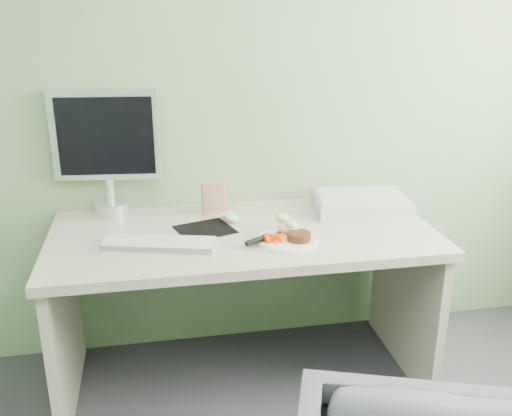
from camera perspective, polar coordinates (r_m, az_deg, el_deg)
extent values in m
plane|color=#7CA070|center=(2.60, -2.77, 13.63)|extent=(3.50, 0.00, 3.50)
cube|color=beige|center=(2.39, -1.28, -2.74)|extent=(1.60, 0.75, 0.04)
cube|color=#B3A799|center=(2.57, -18.57, -11.35)|extent=(0.04, 0.70, 0.69)
cube|color=#B3A799|center=(2.77, 14.70, -8.55)|extent=(0.04, 0.70, 0.69)
cylinder|color=white|center=(2.28, 3.16, -3.23)|extent=(0.25, 0.25, 0.01)
cylinder|color=black|center=(2.26, 4.31, -2.84)|extent=(0.11, 0.11, 0.03)
ellipsoid|color=tan|center=(2.33, 3.37, -1.71)|extent=(0.12, 0.09, 0.06)
cube|color=#FF4605|center=(2.25, 1.76, -2.82)|extent=(0.08, 0.07, 0.04)
cube|color=silver|center=(2.31, 2.28, -2.51)|extent=(0.13, 0.10, 0.01)
cube|color=black|center=(2.22, -0.04, -3.30)|extent=(0.09, 0.07, 0.02)
cube|color=black|center=(2.41, -5.14, -2.15)|extent=(0.27, 0.25, 0.00)
cube|color=white|center=(2.26, -9.67, -3.48)|extent=(0.45, 0.24, 0.02)
ellipsoid|color=white|center=(2.49, -2.54, -0.86)|extent=(0.08, 0.12, 0.04)
cube|color=#AA6D4F|center=(2.56, -4.18, 0.89)|extent=(0.11, 0.05, 0.14)
cylinder|color=white|center=(2.62, -3.60, 0.41)|extent=(0.03, 0.03, 0.06)
cone|color=#84AAD4|center=(2.61, -3.62, 1.21)|extent=(0.02, 0.02, 0.02)
cube|color=silver|center=(2.65, 10.42, 0.41)|extent=(0.45, 0.32, 0.06)
cylinder|color=silver|center=(2.63, -14.24, -0.06)|extent=(0.14, 0.14, 0.06)
cylinder|color=silver|center=(2.61, -14.39, 1.64)|extent=(0.04, 0.04, 0.10)
cube|color=silver|center=(2.57, -14.83, 7.03)|extent=(0.46, 0.09, 0.39)
cube|color=black|center=(2.55, -14.86, 6.92)|extent=(0.41, 0.05, 0.34)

